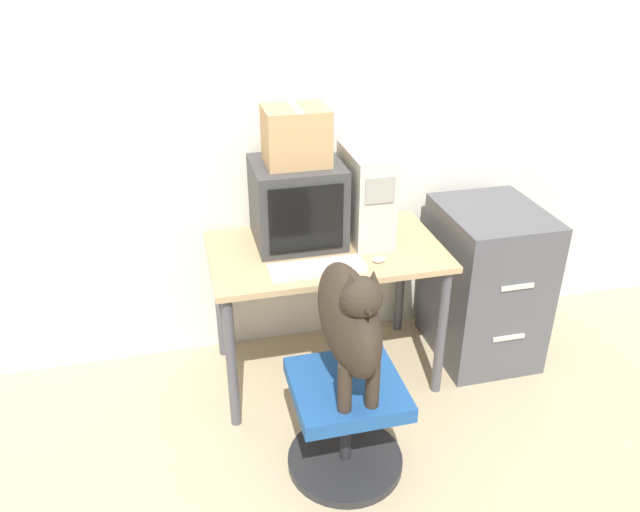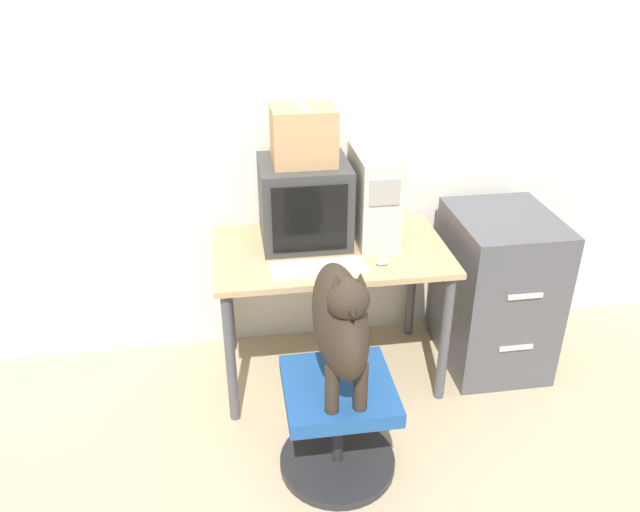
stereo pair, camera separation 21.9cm
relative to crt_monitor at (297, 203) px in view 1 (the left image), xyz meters
name	(u,v)px [view 1 (the left image)]	position (x,y,z in m)	size (l,w,h in m)	color
ground_plane	(342,412)	(0.11, -0.47, -0.96)	(12.00, 12.00, 0.00)	tan
wall_back	(307,118)	(0.11, 0.28, 0.34)	(8.00, 0.05, 2.60)	silver
desk	(326,267)	(0.11, -0.13, -0.31)	(1.15, 0.68, 0.76)	tan
crt_monitor	(297,203)	(0.00, 0.00, 0.00)	(0.43, 0.41, 0.41)	#383838
pc_tower	(366,194)	(0.34, -0.02, 0.02)	(0.19, 0.42, 0.45)	beige
keyboard	(317,268)	(0.02, -0.33, -0.19)	(0.45, 0.14, 0.03)	beige
computer_mouse	(379,259)	(0.32, -0.33, -0.19)	(0.06, 0.04, 0.03)	silver
office_chair	(346,420)	(0.04, -0.80, -0.70)	(0.52, 0.52, 0.47)	#262628
dog	(350,318)	(0.04, -0.81, -0.16)	(0.21, 0.60, 0.62)	#33281E
filing_cabinet	(485,283)	(1.01, -0.13, -0.53)	(0.51, 0.62, 0.87)	#4C4C51
cardboard_box	(296,135)	(0.00, 0.00, 0.34)	(0.30, 0.25, 0.27)	tan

